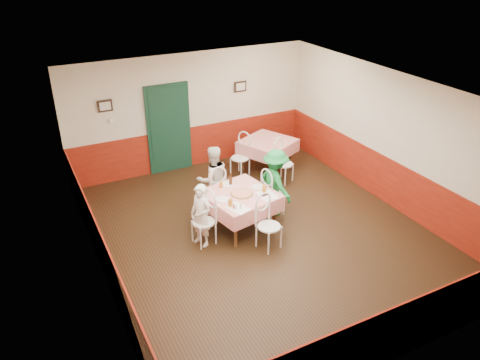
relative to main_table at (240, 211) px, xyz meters
name	(u,v)px	position (x,y,z in m)	size (l,w,h in m)	color
floor	(261,233)	(0.28, -0.37, -0.38)	(7.00, 7.00, 0.00)	black
ceiling	(265,92)	(0.28, -0.37, 2.42)	(7.00, 7.00, 0.00)	white
back_wall	(191,111)	(0.28, 3.13, 1.02)	(6.00, 0.10, 2.80)	beige
front_wall	(406,280)	(0.28, -3.87, 1.02)	(6.00, 0.10, 2.80)	beige
left_wall	(94,206)	(-2.72, -0.37, 1.02)	(0.10, 7.00, 2.80)	beige
right_wall	(390,139)	(3.28, -0.37, 1.02)	(0.10, 7.00, 2.80)	beige
wainscot_back	(193,146)	(0.28, 3.11, 0.12)	(6.00, 0.03, 1.00)	maroon
wainscot_front	(394,334)	(0.28, -3.86, 0.12)	(6.00, 0.03, 1.00)	maroon
wainscot_left	(103,254)	(-2.71, -0.37, 0.12)	(0.03, 7.00, 1.00)	maroon
wainscot_right	(383,178)	(3.26, -0.37, 0.12)	(0.03, 7.00, 1.00)	maroon
door	(169,130)	(-0.32, 3.08, 0.68)	(0.96, 0.06, 2.10)	black
picture_left	(105,106)	(-1.72, 3.08, 1.48)	(0.32, 0.03, 0.26)	black
picture_right	(240,87)	(1.58, 3.08, 1.48)	(0.32, 0.03, 0.26)	black
thermostat	(112,120)	(-1.62, 3.08, 1.12)	(0.10, 0.03, 0.10)	white
main_table	(240,211)	(0.00, 0.00, 0.00)	(1.22, 1.22, 0.77)	red
second_table	(267,155)	(1.79, 2.05, 0.00)	(1.12, 1.12, 0.77)	red
chair_left	(204,222)	(-0.83, -0.16, 0.08)	(0.42, 0.42, 0.90)	white
chair_right	(273,194)	(0.83, 0.16, 0.08)	(0.42, 0.42, 0.90)	white
chair_far	(215,191)	(-0.16, 0.83, 0.08)	(0.42, 0.42, 0.90)	white
chair_near	(269,226)	(0.16, -0.83, 0.08)	(0.42, 0.42, 0.90)	white
chair_second_a	(240,158)	(1.04, 2.05, 0.08)	(0.42, 0.42, 0.90)	white
chair_second_b	(284,164)	(1.79, 1.30, 0.08)	(0.42, 0.42, 0.90)	white
pizza	(242,194)	(0.02, -0.04, 0.40)	(0.41, 0.41, 0.03)	#B74723
plate_left	(223,199)	(-0.39, -0.06, 0.39)	(0.25, 0.25, 0.01)	white
plate_right	(259,187)	(0.43, 0.05, 0.39)	(0.25, 0.25, 0.01)	white
plate_far	(227,184)	(-0.06, 0.43, 0.39)	(0.25, 0.25, 0.01)	white
glass_a	(230,203)	(-0.37, -0.35, 0.46)	(0.08, 0.08, 0.14)	#BF7219
glass_b	(264,189)	(0.43, -0.16, 0.46)	(0.08, 0.08, 0.15)	#BF7219
glass_c	(221,185)	(-0.22, 0.39, 0.45)	(0.07, 0.07, 0.12)	#BF7219
beer_bottle	(231,180)	(0.00, 0.40, 0.50)	(0.06, 0.06, 0.23)	#381C0A
shaker_a	(236,207)	(-0.33, -0.49, 0.43)	(0.04, 0.04, 0.09)	silver
shaker_b	(241,206)	(-0.24, -0.50, 0.43)	(0.04, 0.04, 0.09)	silver
shaker_c	(234,206)	(-0.35, -0.45, 0.43)	(0.04, 0.04, 0.09)	#B23319
menu_left	(238,208)	(-0.28, -0.47, 0.39)	(0.30, 0.40, 0.00)	white
menu_right	(267,195)	(0.43, -0.29, 0.39)	(0.30, 0.40, 0.00)	white
wallet	(264,195)	(0.37, -0.26, 0.40)	(0.11, 0.09, 0.02)	black
diner_left	(201,216)	(-0.88, -0.17, 0.24)	(0.45, 0.29, 1.22)	gray
diner_far	(213,179)	(-0.17, 0.88, 0.33)	(0.69, 0.54, 1.42)	gray
diner_right	(275,183)	(0.88, 0.17, 0.33)	(0.91, 0.52, 1.41)	gray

